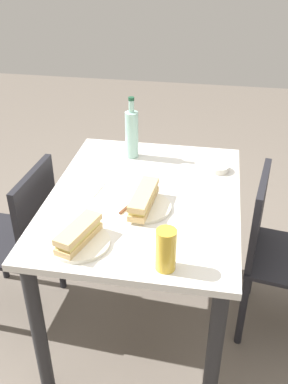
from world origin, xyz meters
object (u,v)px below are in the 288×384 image
at_px(knife_near, 66,238).
at_px(baguette_sandwich_far, 144,199).
at_px(plate_near, 80,243).
at_px(knife_far, 130,204).
at_px(plate_far, 144,207).
at_px(olive_bowl, 218,168).
at_px(beer_glass, 166,250).
at_px(water_bottle, 132,134).
at_px(chair_near, 275,248).
at_px(chair_far, 22,236).
at_px(dining_table, 144,220).
at_px(baguette_sandwich_near, 79,234).

height_order(knife_near, baguette_sandwich_far, baguette_sandwich_far).
height_order(plate_near, knife_far, knife_far).
bearing_deg(plate_far, olive_bowl, -37.84).
xyz_separation_m(knife_near, beer_glass, (-0.08, -0.38, 0.06)).
height_order(water_bottle, beer_glass, water_bottle).
distance_m(chair_near, plate_near, 0.97).
xyz_separation_m(knife_near, knife_far, (0.26, -0.19, 0.00)).
xyz_separation_m(plate_far, water_bottle, (0.46, 0.14, 0.12)).
bearing_deg(chair_far, knife_far, -99.84).
bearing_deg(olive_bowl, plate_far, 142.16).
bearing_deg(dining_table, baguette_sandwich_near, 154.45).
relative_size(knife_far, water_bottle, 0.55).
bearing_deg(knife_far, water_bottle, 10.32).
height_order(chair_far, chair_near, same).
xyz_separation_m(chair_near, plate_far, (-0.21, 0.59, 0.30)).
xyz_separation_m(baguette_sandwich_near, olive_bowl, (0.65, -0.49, -0.03)).
relative_size(plate_near, olive_bowl, 2.27).
bearing_deg(plate_near, chair_near, -58.58).
height_order(chair_far, baguette_sandwich_far, baguette_sandwich_far).
relative_size(plate_near, plate_far, 1.00).
bearing_deg(baguette_sandwich_far, plate_far, 36.87).
relative_size(knife_far, beer_glass, 1.09).
relative_size(baguette_sandwich_near, knife_far, 1.32).
bearing_deg(knife_near, chair_near, -60.37).
xyz_separation_m(dining_table, plate_far, (-0.10, -0.02, 0.14)).
bearing_deg(water_bottle, dining_table, -161.01).
distance_m(knife_far, water_bottle, 0.48).
bearing_deg(knife_near, plate_near, -94.32).
xyz_separation_m(dining_table, plate_near, (-0.37, 0.18, 0.14)).
bearing_deg(baguette_sandwich_near, chair_far, 49.62).
distance_m(baguette_sandwich_far, beer_glass, 0.37).
xyz_separation_m(plate_far, knife_far, (-0.01, 0.06, 0.01)).
height_order(plate_near, olive_bowl, olive_bowl).
distance_m(baguette_sandwich_near, baguette_sandwich_far, 0.33).
bearing_deg(plate_far, chair_far, 81.60).
bearing_deg(knife_far, dining_table, -20.80).
height_order(chair_far, olive_bowl, chair_far).
distance_m(water_bottle, olive_bowl, 0.46).
bearing_deg(water_bottle, baguette_sandwich_far, -163.00).
height_order(knife_near, beer_glass, beer_glass).
height_order(knife_far, water_bottle, water_bottle).
bearing_deg(beer_glass, knife_far, 29.31).
height_order(dining_table, baguette_sandwich_far, baguette_sandwich_far).
distance_m(chair_far, plate_far, 0.70).
xyz_separation_m(knife_far, water_bottle, (0.46, 0.08, 0.11)).
distance_m(chair_far, beer_glass, 0.95).
height_order(knife_far, olive_bowl, olive_bowl).
bearing_deg(beer_glass, olive_bowl, -12.34).
distance_m(baguette_sandwich_near, olive_bowl, 0.82).
bearing_deg(chair_far, dining_table, -89.51).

